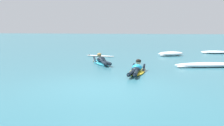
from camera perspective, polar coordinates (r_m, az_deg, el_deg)
ground_plane at (r=17.76m, az=4.99°, el=1.78°), size 120.00×120.00×0.00m
surfer_near at (r=10.51m, az=5.24°, el=-1.40°), size 0.66×2.53×0.53m
surfer_far at (r=13.19m, az=-2.21°, el=0.42°), size 1.52×2.43×0.54m
drifting_surfboard at (r=16.67m, az=-2.59°, el=1.55°), size 1.96×0.98×0.16m
whitewater_front at (r=19.81m, az=20.90°, el=2.17°), size 1.95×1.18×0.19m
whitewater_mid_left at (r=17.26m, az=12.37°, el=1.90°), size 1.79×1.30×0.28m
whitewater_back at (r=12.75m, az=19.49°, el=-0.40°), size 2.98×1.25×0.22m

